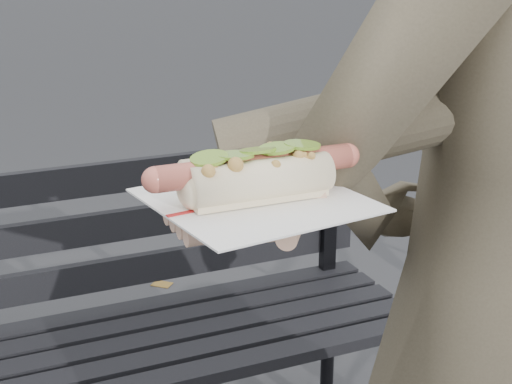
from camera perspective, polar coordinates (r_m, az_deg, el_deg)
park_bench at (r=1.97m, az=-11.06°, el=-8.86°), size 1.50×0.44×0.88m
person at (r=1.12m, az=17.30°, el=-9.36°), size 0.71×0.51×1.82m
held_hotdog at (r=0.88m, az=9.91°, el=4.66°), size 0.62×0.30×0.20m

